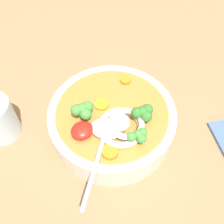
% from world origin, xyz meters
% --- Properties ---
extents(table_slab, '(1.26, 1.26, 0.03)m').
position_xyz_m(table_slab, '(0.00, 0.00, 0.01)').
color(table_slab, '#936D47').
rests_on(table_slab, ground).
extents(soup_bowl, '(0.25, 0.25, 0.06)m').
position_xyz_m(soup_bowl, '(0.01, -0.01, 0.06)').
color(soup_bowl, silver).
rests_on(soup_bowl, table_slab).
extents(noodle_pile, '(0.09, 0.09, 0.04)m').
position_xyz_m(noodle_pile, '(0.00, -0.05, 0.10)').
color(noodle_pile, silver).
rests_on(noodle_pile, soup_bowl).
extents(soup_spoon, '(0.15, 0.14, 0.02)m').
position_xyz_m(soup_spoon, '(-0.03, -0.05, 0.10)').
color(soup_spoon, '#B7B7BC').
rests_on(soup_spoon, soup_bowl).
extents(chili_sauce_dollop, '(0.04, 0.04, 0.02)m').
position_xyz_m(chili_sauce_dollop, '(-0.06, -0.02, 0.10)').
color(chili_sauce_dollop, red).
rests_on(chili_sauce_dollop, soup_bowl).
extents(broccoli_floret_beside_chili, '(0.03, 0.03, 0.03)m').
position_xyz_m(broccoli_floret_beside_chili, '(0.01, -0.09, 0.11)').
color(broccoli_floret_beside_chili, '#7A9E60').
rests_on(broccoli_floret_beside_chili, soup_bowl).
extents(broccoli_floret_beside_noodles, '(0.04, 0.04, 0.03)m').
position_xyz_m(broccoli_floret_beside_noodles, '(0.05, -0.06, 0.11)').
color(broccoli_floret_beside_noodles, '#7A9E60').
rests_on(broccoli_floret_beside_noodles, soup_bowl).
extents(broccoli_floret_near_spoon, '(0.04, 0.04, 0.03)m').
position_xyz_m(broccoli_floret_near_spoon, '(-0.04, 0.01, 0.11)').
color(broccoli_floret_near_spoon, '#7A9E60').
rests_on(broccoli_floret_near_spoon, soup_bowl).
extents(carrot_slice_left, '(0.02, 0.02, 0.01)m').
position_xyz_m(carrot_slice_left, '(0.07, 0.04, 0.09)').
color(carrot_slice_left, orange).
rests_on(carrot_slice_left, soup_bowl).
extents(carrot_slice_extra_b, '(0.03, 0.03, 0.01)m').
position_xyz_m(carrot_slice_extra_b, '(-0.00, 0.02, 0.09)').
color(carrot_slice_extra_b, orange).
rests_on(carrot_slice_extra_b, soup_bowl).
extents(carrot_slice_front, '(0.03, 0.03, 0.01)m').
position_xyz_m(carrot_slice_front, '(-0.04, -0.08, 0.09)').
color(carrot_slice_front, orange).
rests_on(carrot_slice_front, soup_bowl).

